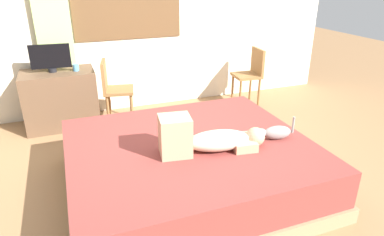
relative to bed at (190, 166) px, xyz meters
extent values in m
plane|color=olive|center=(-0.03, 0.01, -0.23)|extent=(16.00, 16.00, 0.00)
cube|color=beige|center=(-0.03, 2.35, 1.22)|extent=(6.40, 0.12, 2.90)
cube|color=#997A56|center=(0.00, 0.00, -0.16)|extent=(2.22, 1.95, 0.14)
cube|color=brown|center=(0.00, 0.00, 0.07)|extent=(2.15, 1.89, 0.34)
ellipsoid|color=#CCB299|center=(0.19, -0.20, 0.33)|extent=(0.59, 0.34, 0.17)
sphere|color=tan|center=(0.53, -0.25, 0.33)|extent=(0.17, 0.17, 0.17)
cube|color=tan|center=(-0.18, -0.15, 0.41)|extent=(0.29, 0.28, 0.34)
cube|color=tan|center=(0.41, -0.23, 0.28)|extent=(0.24, 0.31, 0.08)
ellipsoid|color=gray|center=(0.79, -0.21, 0.31)|extent=(0.28, 0.15, 0.13)
sphere|color=gray|center=(0.63, -0.18, 0.32)|extent=(0.08, 0.08, 0.08)
cylinder|color=gray|center=(0.93, -0.24, 0.37)|extent=(0.03, 0.03, 0.16)
cube|color=brown|center=(-1.07, 1.95, 0.14)|extent=(0.90, 0.56, 0.74)
cylinder|color=black|center=(-1.12, 1.95, 0.53)|extent=(0.10, 0.10, 0.05)
cube|color=black|center=(-1.12, 1.95, 0.71)|extent=(0.48, 0.07, 0.30)
cylinder|color=teal|center=(-0.84, 1.90, 0.55)|extent=(0.08, 0.08, 0.09)
cylinder|color=brown|center=(-0.16, 1.89, -0.01)|extent=(0.04, 0.04, 0.44)
cylinder|color=brown|center=(-0.22, 1.59, -0.01)|extent=(0.04, 0.04, 0.44)
cylinder|color=brown|center=(-0.46, 1.95, -0.01)|extent=(0.04, 0.04, 0.44)
cylinder|color=brown|center=(-0.52, 1.65, -0.01)|extent=(0.04, 0.04, 0.44)
cube|color=brown|center=(-0.34, 1.77, 0.23)|extent=(0.45, 0.45, 0.04)
cube|color=brown|center=(-0.51, 1.80, 0.44)|extent=(0.11, 0.38, 0.38)
cylinder|color=brown|center=(1.42, 1.64, -0.01)|extent=(0.04, 0.04, 0.44)
cylinder|color=brown|center=(1.44, 1.94, -0.01)|extent=(0.04, 0.04, 0.44)
cylinder|color=brown|center=(1.72, 1.62, -0.01)|extent=(0.04, 0.04, 0.44)
cylinder|color=brown|center=(1.74, 1.92, -0.01)|extent=(0.04, 0.04, 0.44)
cube|color=brown|center=(1.58, 1.78, 0.23)|extent=(0.41, 0.41, 0.04)
cube|color=brown|center=(1.75, 1.77, 0.44)|extent=(0.07, 0.38, 0.38)
cube|color=#ADCC75|center=(-1.03, 2.23, 1.11)|extent=(0.44, 0.06, 2.70)
camera|label=1|loc=(-0.96, -2.59, 1.68)|focal=31.92mm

